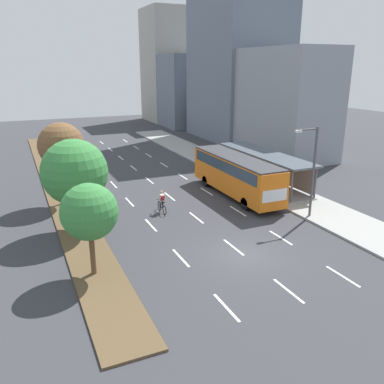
{
  "coord_description": "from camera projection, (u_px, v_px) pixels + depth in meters",
  "views": [
    {
      "loc": [
        -11.49,
        -18.27,
        10.65
      ],
      "look_at": [
        0.71,
        9.0,
        1.2
      ],
      "focal_mm": 37.57,
      "sensor_mm": 36.0,
      "label": 1
    }
  ],
  "objects": [
    {
      "name": "ground_plane",
      "position": [
        243.0,
        255.0,
        23.59
      ],
      "size": [
        140.0,
        140.0,
        0.0
      ],
      "primitive_type": "plane",
      "color": "#38383D"
    },
    {
      "name": "median_strip",
      "position": [
        57.0,
        183.0,
        37.75
      ],
      "size": [
        2.6,
        52.0,
        0.12
      ],
      "primitive_type": "cube",
      "color": "brown",
      "rests_on": "ground"
    },
    {
      "name": "sidewalk_right",
      "position": [
        222.0,
        165.0,
        44.57
      ],
      "size": [
        4.5,
        52.0,
        0.15
      ],
      "primitive_type": "cube",
      "color": "#9E9E99",
      "rests_on": "ground"
    },
    {
      "name": "lane_divider_left",
      "position": [
        114.0,
        185.0,
        37.5
      ],
      "size": [
        0.14,
        46.1,
        0.01
      ],
      "color": "white",
      "rests_on": "ground"
    },
    {
      "name": "lane_divider_center",
      "position": [
        149.0,
        180.0,
        38.86
      ],
      "size": [
        0.14,
        46.1,
        0.01
      ],
      "color": "white",
      "rests_on": "ground"
    },
    {
      "name": "lane_divider_right",
      "position": [
        183.0,
        176.0,
        40.22
      ],
      "size": [
        0.14,
        46.1,
        0.01
      ],
      "color": "white",
      "rests_on": "ground"
    },
    {
      "name": "bus_shelter",
      "position": [
        267.0,
        165.0,
        36.99
      ],
      "size": [
        2.9,
        12.11,
        2.86
      ],
      "color": "gray",
      "rests_on": "sidewalk_right"
    },
    {
      "name": "bus",
      "position": [
        236.0,
        172.0,
        33.79
      ],
      "size": [
        2.54,
        11.29,
        3.37
      ],
      "color": "orange",
      "rests_on": "ground"
    },
    {
      "name": "cyclist",
      "position": [
        162.0,
        203.0,
        30.19
      ],
      "size": [
        0.46,
        1.82,
        1.71
      ],
      "color": "black",
      "rests_on": "ground"
    },
    {
      "name": "median_tree_nearest",
      "position": [
        89.0,
        212.0,
        20.26
      ],
      "size": [
        2.94,
        2.94,
        4.94
      ],
      "color": "brown",
      "rests_on": "median_strip"
    },
    {
      "name": "median_tree_second",
      "position": [
        75.0,
        172.0,
        25.63
      ],
      "size": [
        4.25,
        4.25,
        6.14
      ],
      "color": "brown",
      "rests_on": "median_strip"
    },
    {
      "name": "median_tree_third",
      "position": [
        61.0,
        146.0,
        30.88
      ],
      "size": [
        3.53,
        3.53,
        6.41
      ],
      "color": "brown",
      "rests_on": "median_strip"
    },
    {
      "name": "streetlight",
      "position": [
        312.0,
        166.0,
        28.2
      ],
      "size": [
        1.91,
        0.24,
        6.5
      ],
      "color": "#4C4C51",
      "rests_on": "sidewalk_right"
    },
    {
      "name": "building_near_right",
      "position": [
        285.0,
        103.0,
        47.88
      ],
      "size": [
        6.68,
        13.29,
        12.65
      ],
      "primitive_type": "cube",
      "color": "#8E939E",
      "rests_on": "ground"
    },
    {
      "name": "building_mid_right",
      "position": [
        239.0,
        44.0,
        58.05
      ],
      "size": [
        10.38,
        14.4,
        27.08
      ],
      "primitive_type": "cube",
      "color": "slate",
      "rests_on": "ground"
    },
    {
      "name": "building_far_right",
      "position": [
        188.0,
        90.0,
        73.65
      ],
      "size": [
        10.2,
        12.48,
        12.53
      ],
      "primitive_type": "cube",
      "color": "slate",
      "rests_on": "ground"
    },
    {
      "name": "building_tall_right",
      "position": [
        168.0,
        66.0,
        78.38
      ],
      "size": [
        8.23,
        9.74,
        21.02
      ],
      "primitive_type": "cube",
      "color": "#A39E93",
      "rests_on": "ground"
    }
  ]
}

